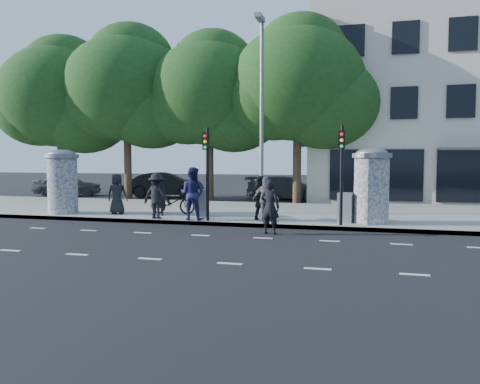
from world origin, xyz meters
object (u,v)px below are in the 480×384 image
(traffic_pole_far, at_px, (342,164))
(ped_c, at_px, (192,194))
(traffic_pole_near, at_px, (207,164))
(car_mid, at_px, (165,185))
(cabinet_left, at_px, (203,203))
(cabinet_right, at_px, (345,208))
(ad_column_right, at_px, (372,184))
(bicycle, at_px, (173,201))
(ped_d, at_px, (157,196))
(car_left, at_px, (68,185))
(ped_a, at_px, (117,194))
(street_lamp, at_px, (261,101))
(ped_f, at_px, (262,198))
(ped_e, at_px, (266,199))
(man_road, at_px, (270,207))
(ped_b, at_px, (158,195))
(ad_column_left, at_px, (62,180))
(car_right, at_px, (287,188))

(traffic_pole_far, bearing_deg, ped_c, 179.39)
(traffic_pole_near, relative_size, car_mid, 0.72)
(cabinet_left, bearing_deg, cabinet_right, -20.67)
(ad_column_right, relative_size, bicycle, 1.36)
(ped_d, distance_m, car_left, 15.35)
(ped_a, distance_m, cabinet_right, 9.16)
(ped_c, relative_size, car_left, 0.46)
(street_lamp, xyz_separation_m, car_mid, (-7.97, 8.17, -4.01))
(traffic_pole_near, height_order, bicycle, traffic_pole_near)
(bicycle, relative_size, cabinet_right, 1.83)
(ped_f, bearing_deg, ped_e, 140.21)
(traffic_pole_near, xyz_separation_m, traffic_pole_far, (4.80, 0.00, 0.00))
(ped_c, xyz_separation_m, cabinet_right, (5.52, 0.68, -0.45))
(ad_column_right, relative_size, man_road, 1.51)
(street_lamp, relative_size, ped_c, 4.08)
(man_road, relative_size, cabinet_right, 1.65)
(ad_column_right, height_order, ped_f, ad_column_right)
(ped_f, xyz_separation_m, cabinet_left, (-2.45, 0.39, -0.30))
(ad_column_right, distance_m, ped_b, 8.23)
(traffic_pole_far, height_order, ped_e, traffic_pole_far)
(ad_column_left, xyz_separation_m, car_left, (-6.69, 9.82, -0.81))
(ad_column_right, xyz_separation_m, ped_e, (-3.66, -0.63, -0.58))
(traffic_pole_near, distance_m, car_mid, 12.91)
(traffic_pole_far, relative_size, bicycle, 1.74)
(traffic_pole_near, relative_size, man_road, 1.94)
(ped_e, height_order, cabinet_left, ped_e)
(ped_b, bearing_deg, car_right, -128.61)
(street_lamp, xyz_separation_m, bicycle, (-3.46, -1.20, -4.13))
(ped_c, xyz_separation_m, ped_d, (-1.45, 0.02, -0.12))
(ad_column_left, relative_size, car_left, 0.62)
(ped_f, bearing_deg, traffic_pole_near, 39.36)
(cabinet_left, distance_m, car_mid, 11.60)
(ped_f, relative_size, car_mid, 0.35)
(ped_a, xyz_separation_m, cabinet_right, (9.15, -0.25, -0.30))
(car_mid, bearing_deg, street_lamp, -147.03)
(ped_e, bearing_deg, ped_d, 3.47)
(ped_c, distance_m, bicycle, 2.21)
(traffic_pole_far, xyz_separation_m, cabinet_left, (-5.37, 1.09, -1.55))
(ped_e, height_order, car_right, ped_e)
(traffic_pole_far, relative_size, ped_e, 2.10)
(ad_column_right, relative_size, ped_d, 1.54)
(ad_column_left, relative_size, ad_column_right, 1.00)
(traffic_pole_near, height_order, ped_c, traffic_pole_near)
(ped_d, relative_size, ped_f, 1.04)
(traffic_pole_near, bearing_deg, car_mid, 120.80)
(traffic_pole_near, distance_m, ped_f, 2.37)
(traffic_pole_near, height_order, ped_e, traffic_pole_near)
(ad_column_right, bearing_deg, car_right, 114.14)
(ad_column_right, distance_m, ped_a, 10.05)
(man_road, bearing_deg, ped_f, -60.72)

